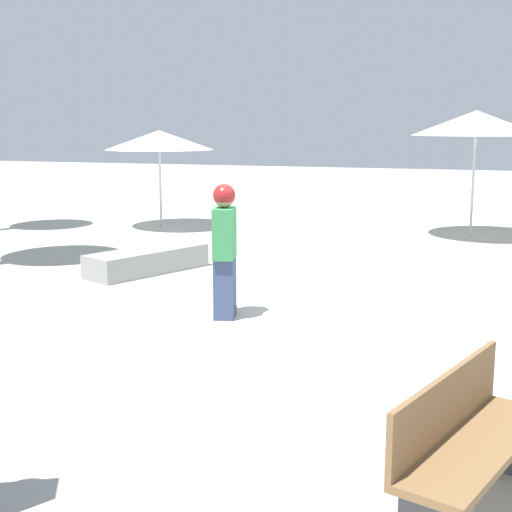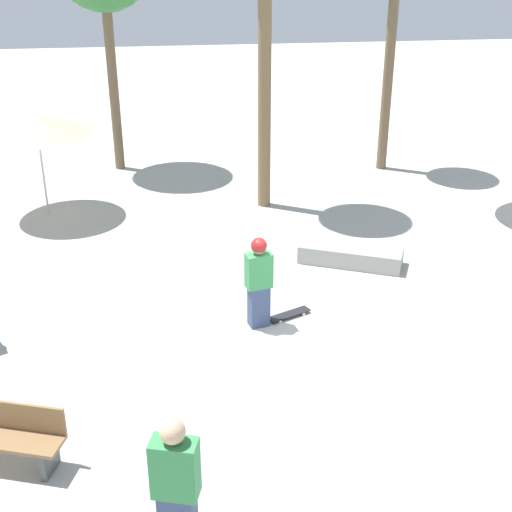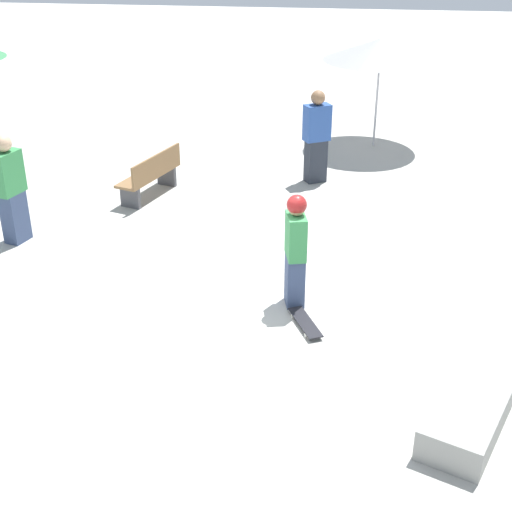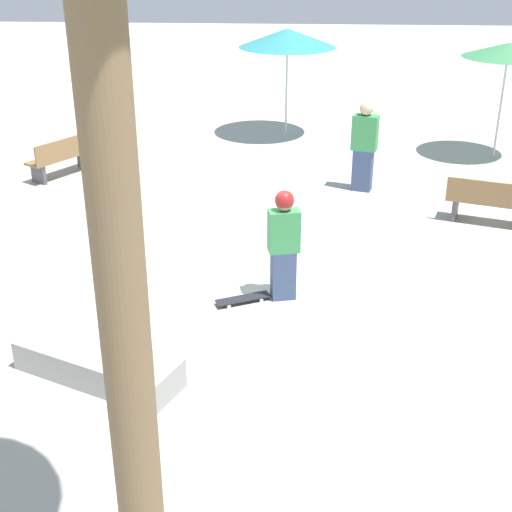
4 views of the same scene
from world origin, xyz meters
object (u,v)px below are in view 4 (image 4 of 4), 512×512
(skateboard, at_px, (243,299))
(shade_umbrella_teal, at_px, (287,38))
(concrete_ledge, at_px, (98,364))
(bystander_watching, at_px, (364,147))
(bench_near, at_px, (63,157))
(bench_far, at_px, (492,202))
(shade_umbrella_green, at_px, (509,50))
(skater_main, at_px, (284,242))

(skateboard, height_order, shade_umbrella_teal, shade_umbrella_teal)
(shade_umbrella_teal, bearing_deg, concrete_ledge, 79.63)
(concrete_ledge, height_order, bystander_watching, bystander_watching)
(bench_near, bearing_deg, skateboard, -109.17)
(shade_umbrella_teal, height_order, bystander_watching, shade_umbrella_teal)
(bench_near, height_order, bench_far, same)
(bench_far, bearing_deg, shade_umbrella_green, 93.99)
(shade_umbrella_teal, relative_size, bystander_watching, 1.46)
(bench_far, relative_size, bystander_watching, 0.91)
(shade_umbrella_teal, xyz_separation_m, shade_umbrella_green, (-4.86, 1.54, 0.00))
(bench_far, relative_size, shade_umbrella_teal, 0.63)
(skateboard, bearing_deg, bench_far, -168.09)
(concrete_ledge, height_order, shade_umbrella_green, shade_umbrella_green)
(shade_umbrella_teal, distance_m, bystander_watching, 4.53)
(skateboard, bearing_deg, shade_umbrella_teal, -117.77)
(skater_main, distance_m, bench_near, 7.11)
(bench_near, relative_size, bench_far, 0.96)
(concrete_ledge, height_order, bench_near, bench_near)
(shade_umbrella_teal, distance_m, shade_umbrella_green, 5.10)
(bench_near, bearing_deg, shade_umbrella_green, -46.30)
(skateboard, bearing_deg, bench_near, -76.73)
(shade_umbrella_green, bearing_deg, shade_umbrella_teal, -17.62)
(concrete_ledge, xyz_separation_m, bystander_watching, (-3.62, -6.86, 0.72))
(skateboard, distance_m, bystander_watching, 5.37)
(bench_far, bearing_deg, skateboard, -124.67)
(skateboard, height_order, bench_near, bench_near)
(bench_near, height_order, shade_umbrella_teal, shade_umbrella_teal)
(bench_far, xyz_separation_m, bystander_watching, (2.17, -1.71, 0.48))
(shade_umbrella_green, relative_size, bystander_watching, 1.43)
(skateboard, height_order, bystander_watching, bystander_watching)
(skateboard, bearing_deg, bystander_watching, -137.80)
(concrete_ledge, bearing_deg, shade_umbrella_green, -126.45)
(bench_far, bearing_deg, bystander_watching, 159.99)
(bench_near, relative_size, shade_umbrella_green, 0.61)
(skater_main, height_order, shade_umbrella_green, shade_umbrella_green)
(skateboard, relative_size, concrete_ledge, 0.38)
(skater_main, distance_m, skateboard, 1.02)
(bench_near, height_order, bystander_watching, bystander_watching)
(skateboard, height_order, concrete_ledge, concrete_ledge)
(bench_far, xyz_separation_m, shade_umbrella_teal, (3.81, -5.65, 2.00))
(concrete_ledge, bearing_deg, bench_near, -69.85)
(shade_umbrella_teal, bearing_deg, bench_far, 124.04)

